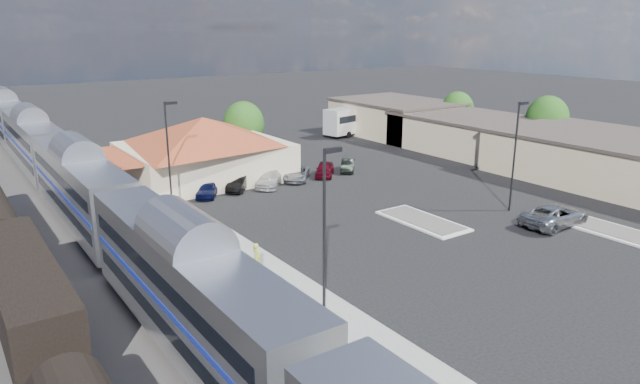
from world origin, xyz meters
TOP-DOWN VIEW (x-y plane):
  - ground at (0.00, 0.00)m, footprint 280.00×280.00m
  - railbed at (-21.00, 8.00)m, footprint 16.00×100.00m
  - platform at (-12.00, 6.00)m, footprint 5.50×92.00m
  - passenger_train at (-18.00, 15.82)m, footprint 3.00×104.00m
  - freight_cars at (-24.00, 0.75)m, footprint 2.80×46.00m
  - station_depot at (-4.56, 24.00)m, footprint 18.35×12.24m
  - buildings_east at (28.00, 14.28)m, footprint 14.40×51.40m
  - traffic_island_south at (4.00, 2.00)m, footprint 3.30×7.50m
  - traffic_island_north at (14.00, -8.00)m, footprint 3.30×7.50m
  - lamp_plat_s at (-10.90, -6.00)m, footprint 1.08×0.25m
  - lamp_plat_n at (-10.90, 16.00)m, footprint 1.08×0.25m
  - lamp_lot at (12.10, 0.00)m, footprint 1.08×0.25m
  - tree_east_b at (34.00, 12.00)m, footprint 4.94×4.94m
  - tree_east_c at (34.00, 26.00)m, footprint 4.41×4.41m
  - tree_depot at (3.00, 30.00)m, footprint 4.71×4.71m
  - suv at (11.70, -4.36)m, footprint 6.11×2.88m
  - coach_bus at (24.00, 35.21)m, footprint 12.46×4.91m
  - person_a at (-11.33, 0.73)m, footprint 0.47×0.69m
  - person_b at (-12.53, 7.24)m, footprint 0.76×0.91m
  - parked_car_a at (-6.87, 18.05)m, footprint 3.72×4.15m
  - parked_car_b at (-3.67, 18.35)m, footprint 3.88×4.09m
  - parked_car_c at (-0.47, 18.05)m, footprint 4.97×5.21m
  - parked_car_d at (2.73, 18.35)m, footprint 4.73×5.05m
  - parked_car_e at (5.93, 18.05)m, footprint 4.07×4.33m
  - parked_car_f at (9.13, 18.35)m, footprint 3.52×3.82m

SIDE VIEW (x-z plane):
  - ground at x=0.00m, z-range 0.00..0.00m
  - railbed at x=-21.00m, z-range 0.00..0.12m
  - platform at x=-12.00m, z-range 0.00..0.18m
  - traffic_island_south at x=4.00m, z-range 0.00..0.21m
  - traffic_island_north at x=14.00m, z-range 0.00..0.21m
  - parked_car_f at x=9.13m, z-range 0.00..1.27m
  - parked_car_d at x=2.73m, z-range 0.00..1.32m
  - parked_car_a at x=-6.87m, z-range 0.00..1.36m
  - parked_car_b at x=-3.67m, z-range 0.00..1.38m
  - parked_car_e at x=5.93m, z-range 0.00..1.45m
  - parked_car_c at x=-0.47m, z-range 0.00..1.49m
  - suv at x=11.70m, z-range 0.00..1.69m
  - person_b at x=-12.53m, z-range 0.18..1.86m
  - person_a at x=-11.33m, z-range 0.18..2.01m
  - freight_cars at x=-24.00m, z-range -0.07..3.93m
  - coach_bus at x=24.00m, z-range 0.30..4.21m
  - buildings_east at x=28.00m, z-range -0.13..4.67m
  - passenger_train at x=-18.00m, z-range 0.09..5.64m
  - station_depot at x=-4.56m, z-range 0.03..6.23m
  - tree_east_c at x=34.00m, z-range 0.66..6.87m
  - tree_depot at x=3.00m, z-range 0.71..7.34m
  - tree_east_b at x=34.00m, z-range 0.74..7.70m
  - lamp_plat_s at x=-10.90m, z-range 0.84..9.84m
  - lamp_plat_n at x=-10.90m, z-range 0.84..9.84m
  - lamp_lot at x=12.10m, z-range 0.84..9.84m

